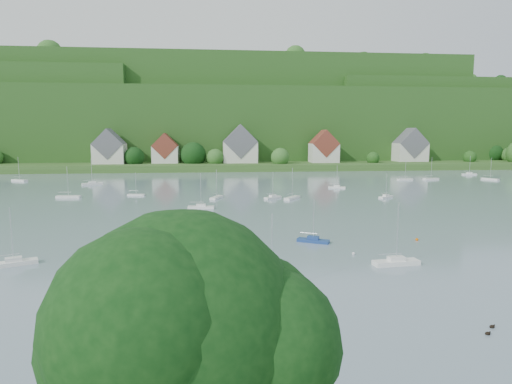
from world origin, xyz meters
TOP-DOWN VIEW (x-y plane):
  - near_tree at (-8.75, -6.98)m, footprint 8.40×8.50m
  - far_shore_strip at (0.00, 200.00)m, footprint 600.00×60.00m
  - forested_ridge at (0.39, 268.57)m, footprint 620.00×181.22m
  - village_building_0 at (-55.00, 187.00)m, footprint 14.00×10.40m
  - village_building_1 at (-30.00, 189.00)m, footprint 12.00×9.36m
  - village_building_2 at (5.00, 188.00)m, footprint 16.00×11.44m
  - village_building_3 at (45.00, 186.00)m, footprint 13.00×10.40m
  - village_building_4 at (90.00, 190.00)m, footprint 15.00×10.40m
  - near_sailboat_1 at (7.18, 45.66)m, footprint 5.00×3.55m
  - near_sailboat_2 at (-2.05, 25.44)m, footprint 6.35×2.36m
  - near_sailboat_3 at (15.04, 33.15)m, footprint 6.13×2.29m
  - near_sailboat_6 at (-33.48, 37.82)m, footprint 5.65×3.73m
  - mooring_buoy_0 at (1.21, 28.29)m, footprint 0.39×0.39m
  - mooring_buoy_1 at (11.16, 38.31)m, footprint 0.48×0.48m
  - mooring_buoy_2 at (23.68, 45.25)m, footprint 0.47×0.47m
  - mooring_buoy_3 at (-13.87, 60.84)m, footprint 0.41×0.41m
  - duck_pair at (15.12, 14.25)m, footprint 1.70×1.50m
  - far_sailboat_cluster at (1.39, 114.96)m, footprint 192.41×72.05m

SIDE VIEW (x-z plane):
  - mooring_buoy_0 at x=1.21m, z-range -0.19..0.19m
  - mooring_buoy_1 at x=11.16m, z-range -0.24..0.24m
  - mooring_buoy_2 at x=23.68m, z-range -0.23..0.23m
  - mooring_buoy_3 at x=-13.87m, z-range -0.20..0.20m
  - duck_pair at x=15.12m, z-range -0.06..0.29m
  - far_sailboat_cluster at x=1.39m, z-range -3.98..4.73m
  - near_sailboat_1 at x=7.18m, z-range -2.94..3.73m
  - near_sailboat_6 at x=-33.48m, z-range -3.30..4.14m
  - near_sailboat_3 at x=15.04m, z-range -3.60..4.48m
  - near_sailboat_2 at x=-2.05m, z-range -3.74..4.63m
  - far_shore_strip at x=0.00m, z-range 0.00..3.00m
  - village_building_1 at x=-30.00m, z-range 1.75..15.75m
  - village_building_3 at x=45.00m, z-range 1.68..17.18m
  - village_building_0 at x=-55.00m, z-range 1.51..17.51m
  - village_building_4 at x=90.00m, z-range 1.34..17.84m
  - village_building_2 at x=5.00m, z-range 1.27..19.27m
  - near_tree at x=-8.75m, z-range 4.20..17.90m
  - forested_ridge at x=0.39m, z-range -12.06..57.83m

